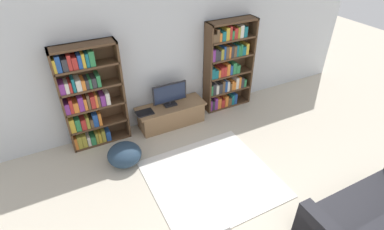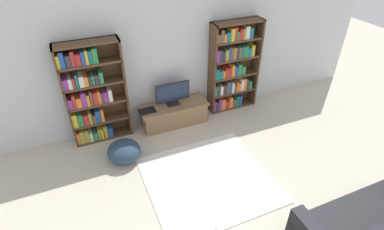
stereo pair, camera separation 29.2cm
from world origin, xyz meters
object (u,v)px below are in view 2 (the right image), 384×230
at_px(television, 173,93).
at_px(laptop, 147,111).
at_px(bookshelf_right, 232,68).
at_px(tv_stand, 174,114).
at_px(bookshelf_left, 92,95).
at_px(couch_right_sofa, 371,229).
at_px(beanbag_ottoman, 124,151).

xyz_separation_m(television, laptop, (-0.54, -0.05, -0.23)).
xyz_separation_m(bookshelf_right, tv_stand, (-1.31, -0.12, -0.70)).
height_order(bookshelf_left, tv_stand, bookshelf_left).
bearing_deg(laptop, couch_right_sofa, -61.20).
distance_m(tv_stand, beanbag_ottoman, 1.33).
bearing_deg(bookshelf_left, beanbag_ottoman, -70.20).
bearing_deg(beanbag_ottoman, tv_stand, 30.52).
xyz_separation_m(bookshelf_right, beanbag_ottoman, (-2.46, -0.80, -0.74)).
xyz_separation_m(television, beanbag_ottoman, (-1.15, -0.70, -0.49)).
distance_m(bookshelf_left, tv_stand, 1.60).
distance_m(tv_stand, laptop, 0.58).
height_order(bookshelf_left, beanbag_ottoman, bookshelf_left).
bearing_deg(beanbag_ottoman, bookshelf_right, 18.00).
height_order(tv_stand, couch_right_sofa, couch_right_sofa).
distance_m(bookshelf_right, television, 1.34).
distance_m(bookshelf_right, beanbag_ottoman, 2.69).
bearing_deg(bookshelf_right, laptop, -175.36).
distance_m(bookshelf_right, tv_stand, 1.49).
bearing_deg(bookshelf_left, television, -4.08).
height_order(bookshelf_right, tv_stand, bookshelf_right).
relative_size(television, beanbag_ottoman, 1.20).
height_order(television, couch_right_sofa, television).
height_order(bookshelf_left, bookshelf_right, same).
bearing_deg(couch_right_sofa, bookshelf_left, 127.90).
xyz_separation_m(laptop, couch_right_sofa, (1.87, -3.41, -0.16)).
xyz_separation_m(tv_stand, beanbag_ottoman, (-1.15, -0.68, -0.04)).
height_order(bookshelf_left, television, bookshelf_left).
bearing_deg(bookshelf_left, tv_stand, -5.03).
bearing_deg(television, laptop, -174.56).
bearing_deg(beanbag_ottoman, laptop, 46.80).
bearing_deg(laptop, television, 5.44).
bearing_deg(bookshelf_right, bookshelf_left, 179.93).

